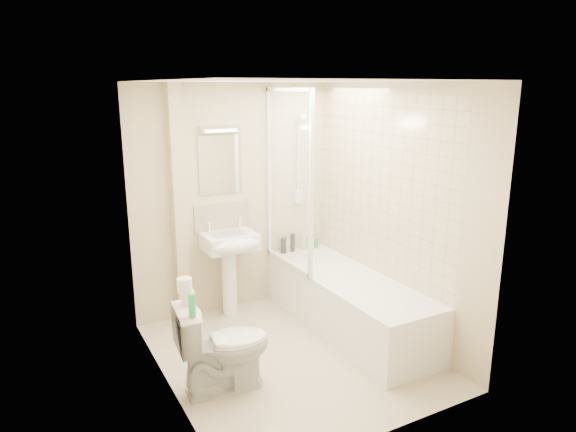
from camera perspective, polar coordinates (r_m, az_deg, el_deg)
floor at (r=4.80m, az=0.37°, el=-15.20°), size 2.50×2.50×0.00m
wall_back at (r=5.44m, az=-5.97°, el=1.83°), size 2.20×0.02×2.40m
wall_left at (r=3.95m, az=-13.75°, el=-3.27°), size 0.02×2.50×2.40m
wall_right at (r=4.95m, az=11.62°, el=0.38°), size 0.02×2.50×2.40m
ceiling at (r=4.18m, az=0.42°, el=14.78°), size 2.20×2.50×0.02m
tile_back at (r=5.71m, az=1.01°, el=4.80°), size 0.70×0.01×1.75m
tile_right at (r=5.04m, az=10.19°, el=3.32°), size 0.01×2.10×1.75m
pipe_boxing at (r=5.18m, az=-12.05°, el=0.98°), size 0.12×0.12×2.40m
splashback at (r=5.41m, az=-7.36°, el=-0.11°), size 0.60×0.02×0.30m
mirror at (r=5.30m, az=-7.54°, el=5.65°), size 0.46×0.01×0.60m
strip_light at (r=5.24m, az=-7.59°, el=9.62°), size 0.42×0.07×0.07m
bathtub at (r=5.18m, az=6.67°, el=-9.42°), size 0.70×2.10×0.55m
shower_screen at (r=5.16m, az=0.02°, el=4.07°), size 0.04×0.92×1.80m
shower_fixture at (r=5.65m, az=1.22°, el=5.94°), size 0.10×0.16×0.99m
pedestal_sink at (r=5.30m, az=-6.37°, el=-3.92°), size 0.53×0.49×1.02m
bottle_black_a at (r=5.73m, az=-0.49°, el=-3.29°), size 0.07×0.07×0.17m
bottle_white_a at (r=5.74m, az=-0.17°, el=-3.35°), size 0.05×0.05×0.15m
bottle_black_b at (r=5.77m, az=0.53°, el=-2.97°), size 0.05×0.05×0.21m
bottle_cream at (r=5.84m, az=1.72°, el=-2.92°), size 0.05×0.05×0.17m
bottle_white_b at (r=5.90m, az=2.63°, el=-3.03°), size 0.06×0.06×0.12m
bottle_green at (r=5.93m, az=3.01°, el=-3.07°), size 0.07×0.07×0.10m
toilet at (r=4.20m, az=-7.18°, el=-14.12°), size 0.56×0.81×0.75m
toilet_roll_lower at (r=4.03m, az=-11.07°, el=-8.88°), size 0.10×0.10×0.10m
toilet_roll_upper at (r=3.98m, az=-11.43°, el=-7.53°), size 0.11×0.11×0.11m
green_bottle at (r=3.80m, az=-10.62°, el=-9.71°), size 0.05×0.05×0.17m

